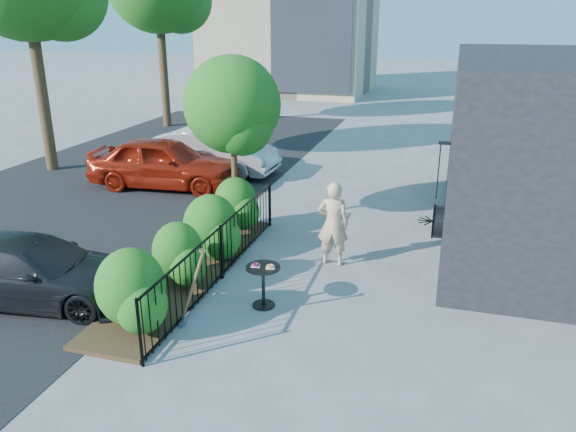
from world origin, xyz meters
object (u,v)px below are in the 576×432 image
(patio_tree, at_px, (234,111))
(shovel, at_px, (191,293))
(cafe_table, at_px, (263,279))
(woman, at_px, (333,224))
(car_darkgrey, at_px, (31,270))
(car_red, at_px, (164,163))
(car_silver, at_px, (211,151))

(patio_tree, xyz_separation_m, shovel, (0.98, -4.57, -2.13))
(cafe_table, height_order, woman, woman)
(woman, distance_m, car_darkgrey, 5.63)
(car_red, xyz_separation_m, car_darkgrey, (1.08, -6.94, -0.17))
(shovel, distance_m, car_silver, 9.56)
(cafe_table, relative_size, car_silver, 0.19)
(car_darkgrey, bearing_deg, car_silver, -5.68)
(cafe_table, height_order, car_silver, car_silver)
(cafe_table, relative_size, shovel, 0.55)
(patio_tree, bearing_deg, car_silver, 120.75)
(woman, height_order, car_silver, woman)
(patio_tree, distance_m, car_red, 4.53)
(car_darkgrey, bearing_deg, patio_tree, -34.00)
(patio_tree, relative_size, woman, 2.27)
(woman, bearing_deg, shovel, 59.99)
(car_red, bearing_deg, car_darkgrey, -175.68)
(patio_tree, bearing_deg, car_red, 142.68)
(car_red, bearing_deg, woman, -128.58)
(shovel, bearing_deg, cafe_table, 49.33)
(woman, bearing_deg, car_silver, -50.12)
(patio_tree, relative_size, car_silver, 0.92)
(woman, xyz_separation_m, shovel, (-1.64, -3.08, -0.24))
(woman, distance_m, car_silver, 7.78)
(cafe_table, height_order, car_darkgrey, car_darkgrey)
(car_silver, bearing_deg, woman, -136.10)
(woman, height_order, car_darkgrey, woman)
(woman, relative_size, car_red, 0.40)
(shovel, xyz_separation_m, car_red, (-4.21, 7.03, 0.11))
(shovel, relative_size, car_silver, 0.34)
(woman, bearing_deg, patio_tree, -31.51)
(car_red, bearing_deg, cafe_table, -144.47)
(shovel, height_order, car_darkgrey, shovel)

